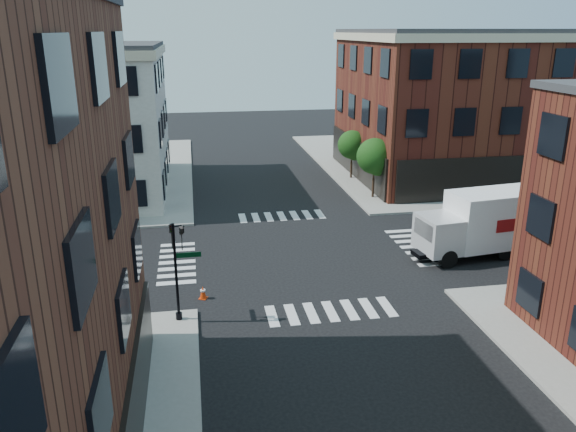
{
  "coord_description": "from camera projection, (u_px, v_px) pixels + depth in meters",
  "views": [
    {
      "loc": [
        -5.82,
        -29.27,
        12.23
      ],
      "look_at": [
        -0.84,
        -0.43,
        2.5
      ],
      "focal_mm": 35.0,
      "sensor_mm": 36.0,
      "label": 1
    }
  ],
  "objects": [
    {
      "name": "signal_pole",
      "position": [
        177.0,
        261.0,
        23.94
      ],
      "size": [
        1.29,
        1.24,
        4.6
      ],
      "color": "black",
      "rests_on": "ground"
    },
    {
      "name": "building_nw",
      "position": [
        14.0,
        124.0,
        42.33
      ],
      "size": [
        22.0,
        16.0,
        11.0
      ],
      "primitive_type": "cube",
      "color": "beige",
      "rests_on": "ground"
    },
    {
      "name": "building_ne",
      "position": [
        498.0,
        106.0,
        48.54
      ],
      "size": [
        25.0,
        16.0,
        12.0
      ],
      "primitive_type": "cube",
      "color": "#401510",
      "rests_on": "ground"
    },
    {
      "name": "ground",
      "position": [
        301.0,
        254.0,
        32.17
      ],
      "size": [
        120.0,
        120.0,
        0.0
      ],
      "primitive_type": "plane",
      "color": "black",
      "rests_on": "ground"
    },
    {
      "name": "box_truck",
      "position": [
        488.0,
        222.0,
        31.62
      ],
      "size": [
        8.32,
        3.47,
        3.68
      ],
      "rotation": [
        0.0,
        0.0,
        0.13
      ],
      "color": "white",
      "rests_on": "ground"
    },
    {
      "name": "tree_near",
      "position": [
        375.0,
        158.0,
        41.72
      ],
      "size": [
        2.69,
        2.69,
        4.49
      ],
      "color": "black",
      "rests_on": "ground"
    },
    {
      "name": "traffic_cone",
      "position": [
        203.0,
        292.0,
        26.77
      ],
      "size": [
        0.47,
        0.47,
        0.66
      ],
      "rotation": [
        0.0,
        0.0,
        -0.42
      ],
      "color": "red",
      "rests_on": "ground"
    },
    {
      "name": "tree_far",
      "position": [
        353.0,
        146.0,
        47.42
      ],
      "size": [
        2.43,
        2.43,
        4.07
      ],
      "color": "black",
      "rests_on": "ground"
    },
    {
      "name": "sidewalk_ne",
      "position": [
        469.0,
        160.0,
        55.17
      ],
      "size": [
        30.0,
        30.0,
        0.15
      ],
      "primitive_type": "cube",
      "color": "gray",
      "rests_on": "ground"
    },
    {
      "name": "sidewalk_nw",
      "position": [
        16.0,
        178.0,
        48.39
      ],
      "size": [
        30.0,
        30.0,
        0.15
      ],
      "primitive_type": "cube",
      "color": "gray",
      "rests_on": "ground"
    }
  ]
}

